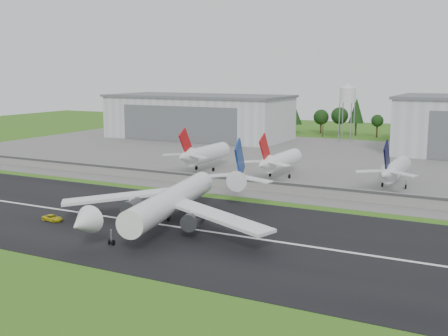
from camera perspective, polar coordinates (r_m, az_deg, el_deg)
The scene contains 14 objects.
ground at distance 124.02m, azimuth -8.66°, elevation -6.89°, with size 600.00×600.00×0.00m, color #256117.
runway at distance 131.87m, azimuth -6.09°, elevation -5.80°, with size 320.00×60.00×0.10m, color black.
runway_centerline at distance 131.86m, azimuth -6.09°, elevation -5.77°, with size 220.00×1.00×0.02m, color white.
apron at distance 229.67m, azimuth 9.20°, elevation 0.80°, with size 320.00×150.00×0.10m, color slate.
blast_fence at distance 169.72m, azimuth 2.29°, elevation -1.63°, with size 240.00×0.61×3.50m.
hangar_west at distance 301.90m, azimuth -2.59°, elevation 5.25°, with size 97.00×44.00×23.20m.
water_tower at distance 290.89m, azimuth 12.46°, elevation 7.42°, with size 8.40×8.40×29.40m.
utility_poles at distance 306.05m, azimuth 13.93°, elevation 2.85°, with size 230.00×3.00×12.00m, color black, non-canonical shape.
treeline at distance 320.56m, azimuth 14.56°, elevation 3.12°, with size 320.00×16.00×22.00m, color black, non-canonical shape.
main_airliner at distance 129.21m, azimuth -5.47°, elevation -3.89°, with size 56.22×58.99×18.17m.
ground_vehicle at distance 140.57m, azimuth -17.03°, elevation -4.87°, with size 2.44×5.29×1.47m, color gold.
parked_jet_red_a at distance 200.30m, azimuth -2.18°, elevation 1.42°, with size 7.36×31.29×16.80m.
parked_jet_red_b at distance 187.83m, azimuth 5.53°, elevation 0.73°, with size 7.36×31.29×16.47m.
parked_jet_navy at distance 177.50m, azimuth 16.87°, elevation -0.18°, with size 7.36×31.29×16.44m.
Camera 1 is at (70.53, -95.71, 35.29)m, focal length 45.00 mm.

